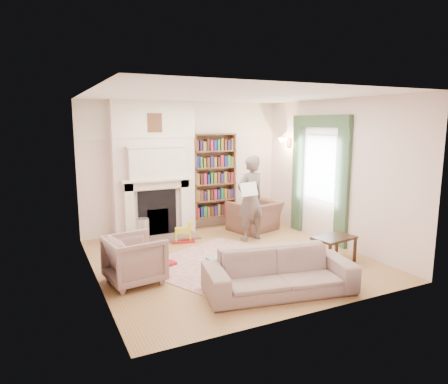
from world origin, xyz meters
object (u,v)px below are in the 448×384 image
man_reading (250,198)px  armchair_left (135,259)px  coffee_table (333,249)px  paraffin_heater (143,233)px  bookcase (214,176)px  rocking_horse (183,233)px  armchair_reading (255,216)px  sofa (279,272)px

man_reading → armchair_left: bearing=14.7°
coffee_table → paraffin_heater: paraffin_heater is taller
bookcase → armchair_left: 3.52m
rocking_horse → paraffin_heater: bearing=-175.1°
coffee_table → bookcase: bearing=97.0°
coffee_table → rocking_horse: (-1.94, 2.17, -0.02)m
armchair_reading → sofa: armchair_reading is taller
armchair_left → coffee_table: (3.26, -0.59, -0.13)m
sofa → rocking_horse: (-0.41, 2.81, -0.10)m
paraffin_heater → rocking_horse: 0.78m
sofa → man_reading: size_ratio=1.21×
bookcase → sofa: bookcase is taller
rocking_horse → coffee_table: bearing=-36.1°
sofa → rocking_horse: 2.84m
coffee_table → sofa: bearing=-166.1°
armchair_reading → sofa: 3.28m
sofa → man_reading: bearing=80.8°
rocking_horse → sofa: bearing=-69.6°
sofa → coffee_table: (1.52, 0.64, -0.08)m
sofa → rocking_horse: sofa is taller
armchair_reading → rocking_horse: bearing=-9.6°
man_reading → paraffin_heater: bearing=-23.0°
coffee_table → armchair_reading: bearing=85.7°
armchair_left → man_reading: size_ratio=0.46×
coffee_table → rocking_horse: coffee_table is taller
rocking_horse → armchair_reading: bearing=18.2°
paraffin_heater → sofa: bearing=-67.8°
armchair_reading → man_reading: (-0.45, -0.60, 0.53)m
armchair_left → man_reading: (2.62, 1.16, 0.50)m
sofa → paraffin_heater: 3.14m
sofa → paraffin_heater: (-1.18, 2.90, -0.03)m
bookcase → sofa: (-0.66, -3.67, -0.87)m
armchair_left → coffee_table: 3.31m
bookcase → coffee_table: bookcase is taller
coffee_table → paraffin_heater: (-2.71, 2.26, 0.05)m
armchair_left → sofa: armchair_left is taller
paraffin_heater → armchair_left: bearing=-108.3°
armchair_left → coffee_table: bearing=-108.5°
armchair_reading → coffee_table: (0.19, -2.35, -0.10)m
armchair_reading → paraffin_heater: bearing=-13.7°
bookcase → armchair_left: bookcase is taller
bookcase → coffee_table: (0.86, -3.03, -0.95)m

